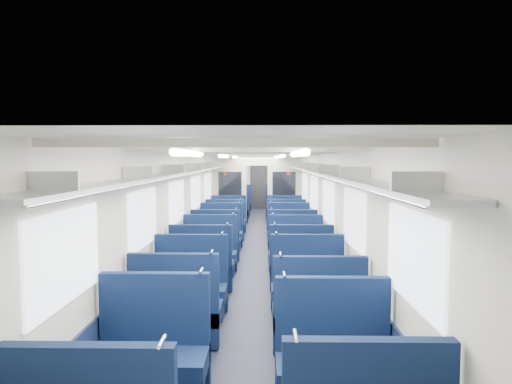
% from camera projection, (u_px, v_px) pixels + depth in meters
% --- Properties ---
extents(floor, '(2.80, 18.00, 0.01)m').
position_uv_depth(floor, '(255.00, 247.00, 11.11)').
color(floor, black).
rests_on(floor, ground).
extents(ceiling, '(2.80, 18.00, 0.01)m').
position_uv_depth(ceiling, '(255.00, 153.00, 10.94)').
color(ceiling, silver).
rests_on(ceiling, wall_left).
extents(wall_left, '(0.02, 18.00, 2.35)m').
position_uv_depth(wall_left, '(199.00, 201.00, 11.05)').
color(wall_left, beige).
rests_on(wall_left, floor).
extents(dado_left, '(0.03, 17.90, 0.70)m').
position_uv_depth(dado_left, '(200.00, 233.00, 11.11)').
color(dado_left, '#101C38').
rests_on(dado_left, floor).
extents(wall_right, '(0.02, 18.00, 2.35)m').
position_uv_depth(wall_right, '(312.00, 201.00, 11.00)').
color(wall_right, beige).
rests_on(wall_right, floor).
extents(dado_right, '(0.03, 17.90, 0.70)m').
position_uv_depth(dado_right, '(311.00, 234.00, 11.06)').
color(dado_right, '#101C38').
rests_on(dado_right, floor).
extents(wall_far, '(2.80, 0.02, 2.35)m').
position_uv_depth(wall_far, '(259.00, 182.00, 20.00)').
color(wall_far, beige).
rests_on(wall_far, floor).
extents(luggage_rack_left, '(0.36, 17.40, 0.18)m').
position_uv_depth(luggage_rack_left, '(206.00, 168.00, 10.98)').
color(luggage_rack_left, '#B2B5BA').
rests_on(luggage_rack_left, wall_left).
extents(luggage_rack_right, '(0.36, 17.40, 0.18)m').
position_uv_depth(luggage_rack_right, '(304.00, 169.00, 10.95)').
color(luggage_rack_right, '#B2B5BA').
rests_on(luggage_rack_right, wall_right).
extents(windows, '(2.78, 15.60, 0.75)m').
position_uv_depth(windows, '(255.00, 192.00, 10.55)').
color(windows, white).
rests_on(windows, wall_left).
extents(ceiling_fittings, '(2.70, 16.06, 0.11)m').
position_uv_depth(ceiling_fittings, '(255.00, 156.00, 10.68)').
color(ceiling_fittings, beige).
rests_on(ceiling_fittings, ceiling).
extents(end_door, '(0.75, 0.06, 2.00)m').
position_uv_depth(end_door, '(259.00, 186.00, 19.95)').
color(end_door, black).
rests_on(end_door, floor).
extents(bulkhead, '(2.80, 0.10, 2.35)m').
position_uv_depth(bulkhead, '(257.00, 189.00, 14.45)').
color(bulkhead, beige).
rests_on(bulkhead, floor).
extents(seat_2, '(1.04, 0.58, 1.16)m').
position_uv_depth(seat_2, '(152.00, 359.00, 4.10)').
color(seat_2, '#0E1F43').
rests_on(seat_2, floor).
extents(seat_3, '(1.04, 0.58, 1.16)m').
position_uv_depth(seat_3, '(334.00, 367.00, 3.95)').
color(seat_3, '#0E1F43').
rests_on(seat_3, floor).
extents(seat_4, '(1.04, 0.58, 1.16)m').
position_uv_depth(seat_4, '(176.00, 315.00, 5.25)').
color(seat_4, '#0E1F43').
rests_on(seat_4, floor).
extents(seat_5, '(1.04, 0.58, 1.16)m').
position_uv_depth(seat_5, '(318.00, 320.00, 5.11)').
color(seat_5, '#0E1F43').
rests_on(seat_5, floor).
extents(seat_6, '(1.04, 0.58, 1.16)m').
position_uv_depth(seat_6, '(190.00, 290.00, 6.25)').
color(seat_6, '#0E1F43').
rests_on(seat_6, floor).
extents(seat_7, '(1.04, 0.58, 1.16)m').
position_uv_depth(seat_7, '(308.00, 290.00, 6.25)').
color(seat_7, '#0E1F43').
rests_on(seat_7, floor).
extents(seat_8, '(1.04, 0.58, 1.16)m').
position_uv_depth(seat_8, '(202.00, 269.00, 7.47)').
color(seat_8, '#0E1F43').
rests_on(seat_8, floor).
extents(seat_9, '(1.04, 0.58, 1.16)m').
position_uv_depth(seat_9, '(301.00, 269.00, 7.46)').
color(seat_9, '#0E1F43').
rests_on(seat_9, floor).
extents(seat_10, '(1.04, 0.58, 1.16)m').
position_uv_depth(seat_10, '(210.00, 255.00, 8.51)').
color(seat_10, '#0E1F43').
rests_on(seat_10, floor).
extents(seat_11, '(1.04, 0.58, 1.16)m').
position_uv_depth(seat_11, '(296.00, 256.00, 8.47)').
color(seat_11, '#0E1F43').
rests_on(seat_11, floor).
extents(seat_12, '(1.04, 0.58, 1.16)m').
position_uv_depth(seat_12, '(216.00, 244.00, 9.66)').
color(seat_12, '#0E1F43').
rests_on(seat_12, floor).
extents(seat_13, '(1.04, 0.58, 1.16)m').
position_uv_depth(seat_13, '(292.00, 244.00, 9.63)').
color(seat_13, '#0E1F43').
rests_on(seat_13, floor).
extents(seat_14, '(1.04, 0.58, 1.16)m').
position_uv_depth(seat_14, '(221.00, 235.00, 10.83)').
color(seat_14, '#0E1F43').
rests_on(seat_14, floor).
extents(seat_15, '(1.04, 0.58, 1.16)m').
position_uv_depth(seat_15, '(289.00, 234.00, 10.92)').
color(seat_15, '#0E1F43').
rests_on(seat_15, floor).
extents(seat_16, '(1.04, 0.58, 1.16)m').
position_uv_depth(seat_16, '(225.00, 227.00, 12.09)').
color(seat_16, '#0E1F43').
rests_on(seat_16, floor).
extents(seat_17, '(1.04, 0.58, 1.16)m').
position_uv_depth(seat_17, '(286.00, 227.00, 12.10)').
color(seat_17, '#0E1F43').
rests_on(seat_17, floor).
extents(seat_18, '(1.04, 0.58, 1.16)m').
position_uv_depth(seat_18, '(228.00, 222.00, 13.10)').
color(seat_18, '#0E1F43').
rests_on(seat_18, floor).
extents(seat_19, '(1.04, 0.58, 1.16)m').
position_uv_depth(seat_19, '(284.00, 222.00, 13.11)').
color(seat_19, '#0E1F43').
rests_on(seat_19, floor).
extents(seat_20, '(1.04, 0.58, 1.16)m').
position_uv_depth(seat_20, '(233.00, 213.00, 15.29)').
color(seat_20, '#0E1F43').
rests_on(seat_20, floor).
extents(seat_21, '(1.04, 0.58, 1.16)m').
position_uv_depth(seat_21, '(282.00, 213.00, 15.14)').
color(seat_21, '#0E1F43').
rests_on(seat_21, floor).
extents(seat_22, '(1.04, 0.58, 1.16)m').
position_uv_depth(seat_22, '(235.00, 210.00, 16.27)').
color(seat_22, '#0E1F43').
rests_on(seat_22, floor).
extents(seat_23, '(1.04, 0.58, 1.16)m').
position_uv_depth(seat_23, '(280.00, 210.00, 16.31)').
color(seat_23, '#0E1F43').
rests_on(seat_23, floor).
extents(seat_24, '(1.04, 0.58, 1.16)m').
position_uv_depth(seat_24, '(237.00, 206.00, 17.39)').
color(seat_24, '#0E1F43').
rests_on(seat_24, floor).
extents(seat_25, '(1.04, 0.58, 1.16)m').
position_uv_depth(seat_25, '(279.00, 206.00, 17.43)').
color(seat_25, '#0E1F43').
rests_on(seat_25, floor).
extents(seat_26, '(1.04, 0.58, 1.16)m').
position_uv_depth(seat_26, '(239.00, 203.00, 18.66)').
color(seat_26, '#0E1F43').
rests_on(seat_26, floor).
extents(seat_27, '(1.04, 0.58, 1.16)m').
position_uv_depth(seat_27, '(278.00, 203.00, 18.56)').
color(seat_27, '#0E1F43').
rests_on(seat_27, floor).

